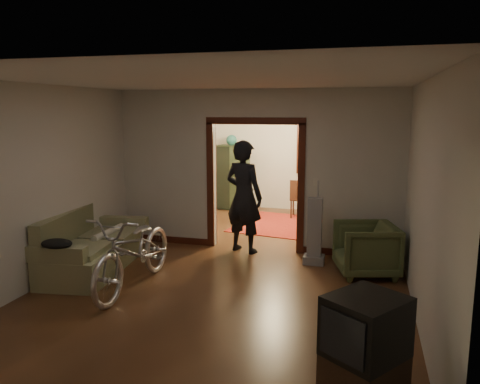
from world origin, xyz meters
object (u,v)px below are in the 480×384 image
at_px(locker, 232,177).
at_px(person, 244,197).
at_px(bicycle, 135,250).
at_px(armchair, 366,249).
at_px(desk, 325,204).
at_px(sofa, 92,241).

bearing_deg(locker, person, -53.76).
bearing_deg(locker, bicycle, -71.18).
relative_size(person, locker, 1.23).
bearing_deg(armchair, desk, 178.39).
bearing_deg(person, desk, -91.33).
xyz_separation_m(locker, desk, (2.35, -0.41, -0.46)).
xyz_separation_m(bicycle, person, (1.01, 2.06, 0.43)).
xyz_separation_m(sofa, armchair, (4.06, 0.89, -0.07)).
relative_size(sofa, desk, 2.24).
xyz_separation_m(person, locker, (-1.20, 3.41, -0.18)).
bearing_deg(sofa, locker, 73.34).
height_order(locker, desk, locker).
relative_size(person, desk, 2.18).
distance_m(person, locker, 3.62).
height_order(armchair, desk, armchair).
xyz_separation_m(bicycle, desk, (2.16, 5.05, -0.21)).
relative_size(armchair, desk, 0.96).
xyz_separation_m(person, desk, (1.15, 2.99, -0.64)).
distance_m(armchair, locker, 5.22).
bearing_deg(desk, locker, 176.55).
height_order(sofa, desk, sofa).
distance_m(locker, desk, 2.43).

